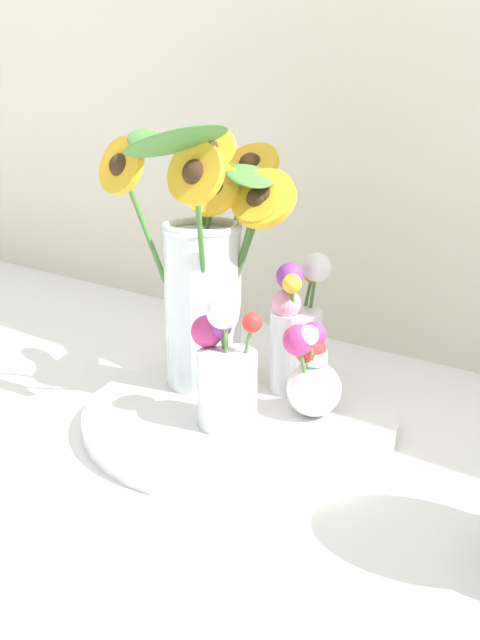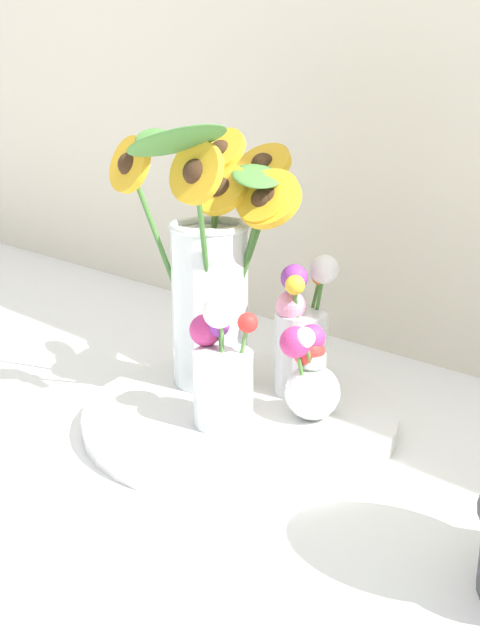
% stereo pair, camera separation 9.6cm
% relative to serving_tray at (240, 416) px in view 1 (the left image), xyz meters
% --- Properties ---
extents(ground_plane, '(6.00, 6.00, 0.00)m').
position_rel_serving_tray_xyz_m(ground_plane, '(-0.01, -0.05, -0.01)').
color(ground_plane, white).
extents(serving_tray, '(0.42, 0.42, 0.02)m').
position_rel_serving_tray_xyz_m(serving_tray, '(0.00, 0.00, 0.00)').
color(serving_tray, white).
rests_on(serving_tray, ground_plane).
extents(mason_jar_sunflowers, '(0.25, 0.28, 0.38)m').
position_rel_serving_tray_xyz_m(mason_jar_sunflowers, '(-0.09, 0.04, 0.18)').
color(mason_jar_sunflowers, silver).
rests_on(mason_jar_sunflowers, serving_tray).
extents(vase_small_center, '(0.09, 0.08, 0.17)m').
position_rel_serving_tray_xyz_m(vase_small_center, '(0.01, -0.05, 0.08)').
color(vase_small_center, white).
rests_on(vase_small_center, serving_tray).
extents(vase_bulb_right, '(0.07, 0.08, 0.13)m').
position_rel_serving_tray_xyz_m(vase_bulb_right, '(0.09, 0.04, 0.07)').
color(vase_bulb_right, white).
rests_on(vase_bulb_right, serving_tray).
extents(vase_small_back, '(0.07, 0.10, 0.19)m').
position_rel_serving_tray_xyz_m(vase_small_back, '(0.02, 0.10, 0.10)').
color(vase_small_back, white).
rests_on(vase_small_back, serving_tray).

